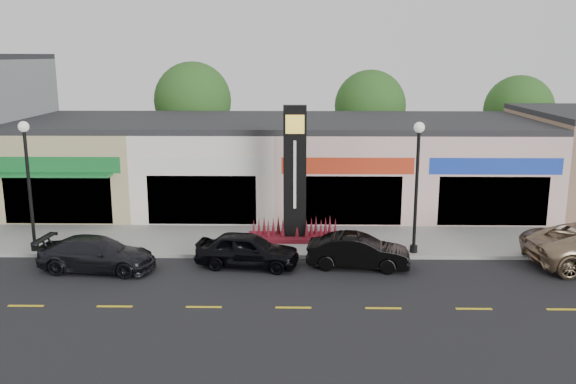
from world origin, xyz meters
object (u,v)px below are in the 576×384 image
lamp_east_near (417,174)px  car_black_sedan (247,250)px  pylon_sign (295,193)px  lamp_west_near (28,173)px  car_black_conv (358,251)px  car_dark_sedan (97,254)px

lamp_east_near → car_black_sedan: lamp_east_near is taller
pylon_sign → lamp_west_near: bearing=-171.2°
car_black_sedan → car_black_conv: 4.39m
car_dark_sedan → lamp_west_near: bearing=65.1°
lamp_east_near → car_black_conv: 4.03m
lamp_west_near → car_dark_sedan: (3.31, -1.99, -2.82)m
car_black_conv → pylon_sign: bearing=46.1°
lamp_west_near → car_black_conv: 13.91m
lamp_west_near → car_dark_sedan: lamp_west_near is taller
pylon_sign → car_black_conv: bearing=-51.6°
car_dark_sedan → lamp_east_near: bearing=-75.0°
lamp_east_near → car_dark_sedan: bearing=-171.1°
lamp_east_near → car_black_sedan: size_ratio=1.34×
lamp_east_near → pylon_sign: 5.42m
pylon_sign → car_dark_sedan: bearing=-154.4°
lamp_east_near → car_dark_sedan: size_ratio=1.20×
car_black_conv → car_black_sedan: bearing=97.3°
pylon_sign → car_black_conv: size_ratio=1.49×
lamp_west_near → lamp_east_near: same height
car_black_sedan → car_dark_sedan: bearing=104.1°
lamp_east_near → car_black_conv: (-2.47, -1.50, -2.81)m
lamp_west_near → car_dark_sedan: 4.78m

